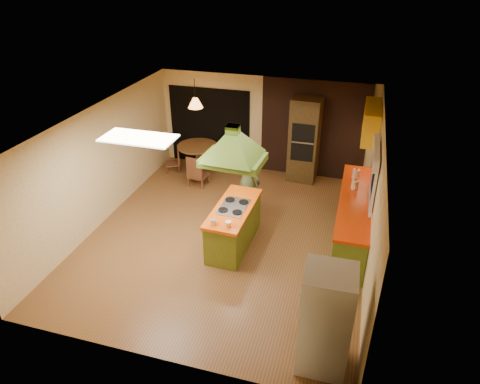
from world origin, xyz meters
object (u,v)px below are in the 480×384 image
(dining_table, at_px, (198,153))
(wall_oven, at_px, (304,140))
(man, at_px, (247,181))
(canister_large, at_px, (356,174))
(refrigerator, at_px, (325,320))
(kitchen_island, at_px, (234,225))

(dining_table, bearing_deg, wall_oven, 8.14)
(wall_oven, height_order, dining_table, wall_oven)
(wall_oven, bearing_deg, dining_table, -168.12)
(man, height_order, canister_large, man)
(canister_large, bearing_deg, wall_oven, 131.40)
(refrigerator, relative_size, wall_oven, 0.77)
(kitchen_island, height_order, wall_oven, wall_oven)
(refrigerator, xyz_separation_m, dining_table, (-3.82, 5.23, -0.27))
(kitchen_island, distance_m, canister_large, 2.84)
(wall_oven, bearing_deg, canister_large, -44.86)
(kitchen_island, xyz_separation_m, refrigerator, (2.00, -2.40, 0.38))
(kitchen_island, relative_size, refrigerator, 1.06)
(kitchen_island, xyz_separation_m, man, (-0.05, 1.21, 0.36))
(man, height_order, wall_oven, wall_oven)
(man, bearing_deg, wall_oven, -107.87)
(refrigerator, xyz_separation_m, canister_large, (0.18, 4.12, 0.21))
(canister_large, bearing_deg, man, -167.04)
(kitchen_island, distance_m, man, 1.26)
(man, xyz_separation_m, wall_oven, (0.91, 2.01, 0.27))
(kitchen_island, xyz_separation_m, canister_large, (2.18, 1.72, 0.59))
(man, relative_size, wall_oven, 0.75)
(refrigerator, bearing_deg, man, 118.42)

